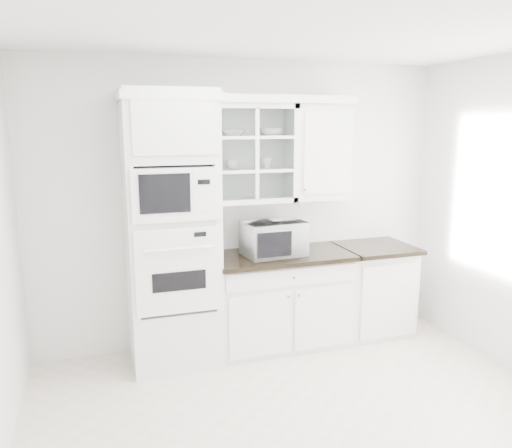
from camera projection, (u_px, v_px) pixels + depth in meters
name	position (u px, v px, depth m)	size (l,w,h in m)	color
ground	(316.00, 434.00, 3.46)	(4.00, 3.50, 0.01)	beige
room_shell	(297.00, 173.00, 3.51)	(4.00, 3.50, 2.70)	white
oven_column	(172.00, 232.00, 4.32)	(0.76, 0.68, 2.40)	white
base_cabinet_run	(281.00, 299.00, 4.80)	(1.32, 0.67, 0.92)	white
extra_base_cabinet	(372.00, 288.00, 5.10)	(0.72, 0.67, 0.92)	white
upper_cabinet_glass	(252.00, 153.00, 4.58)	(0.80, 0.33, 0.90)	white
upper_cabinet_solid	(319.00, 152.00, 4.78)	(0.55, 0.33, 0.90)	white
crown_molding	(241.00, 99.00, 4.43)	(2.14, 0.38, 0.07)	white
countertop_microwave	(273.00, 238.00, 4.62)	(0.55, 0.46, 0.32)	white
bowl_a	(233.00, 133.00, 4.50)	(0.22, 0.22, 0.05)	white
bowl_b	(271.00, 132.00, 4.60)	(0.21, 0.21, 0.07)	white
cup_a	(233.00, 165.00, 4.55)	(0.11, 0.11, 0.08)	white
cup_b	(266.00, 163.00, 4.65)	(0.11, 0.11, 0.10)	white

